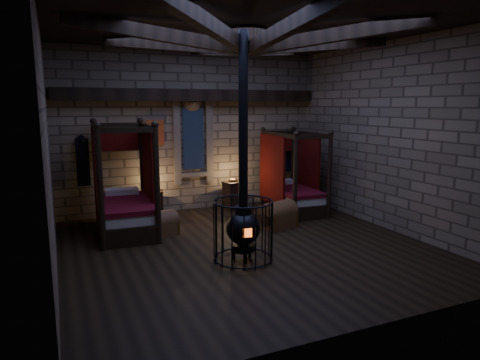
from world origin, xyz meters
name	(u,v)px	position (x,y,z in m)	size (l,w,h in m)	color
room	(245,54)	(0.00, 0.09, 3.74)	(7.02, 7.02, 4.29)	black
bed_left	(125,205)	(-2.04, 2.10, 0.59)	(1.33, 2.35, 2.38)	black
bed_right	(292,192)	(2.34, 2.22, 0.52)	(1.14, 2.05, 2.10)	black
trunk_left	(159,225)	(-1.43, 1.43, 0.24)	(0.85, 0.68, 0.55)	brown
trunk_right	(278,216)	(1.22, 0.95, 0.28)	(0.98, 0.79, 0.63)	brown
nightstand_left	(155,203)	(-1.14, 3.09, 0.34)	(0.49, 0.48, 0.81)	black
nightstand_right	(233,195)	(0.95, 3.00, 0.39)	(0.54, 0.53, 0.82)	black
stove	(243,226)	(-0.37, -0.66, 0.66)	(1.09, 1.09, 4.05)	black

